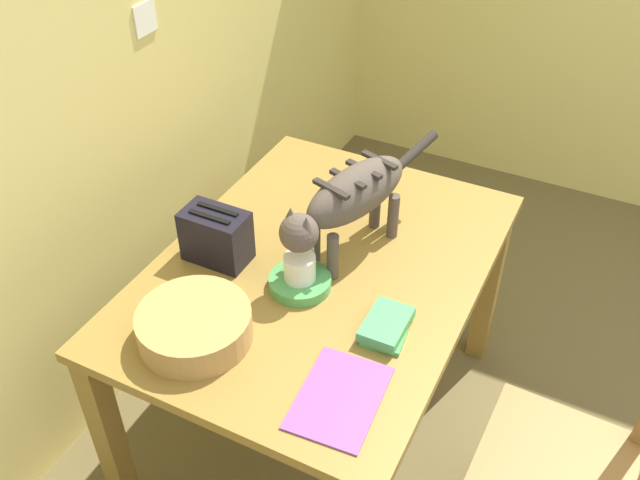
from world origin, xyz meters
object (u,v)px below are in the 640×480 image
saucer_bowl (300,282)px  book_stack (387,326)px  cat (350,199)px  toaster (216,236)px  dining_table (320,286)px  wicker_basket (194,325)px  magazine (339,398)px  coffee_mug (300,267)px  wooden_chair_near (572,467)px

saucer_bowl → book_stack: (-0.06, -0.30, 0.01)m
book_stack → saucer_bowl: bearing=79.1°
cat → saucer_bowl: bearing=90.0°
toaster → dining_table: bearing=-70.1°
wicker_basket → magazine: bearing=-91.6°
saucer_bowl → toaster: size_ratio=0.93×
coffee_mug → wooden_chair_near: bearing=-91.9°
magazine → wicker_basket: wicker_basket is taller
magazine → coffee_mug: bearing=36.8°
saucer_bowl → dining_table: bearing=-4.6°
dining_table → wicker_basket: bearing=158.5°
wicker_basket → toaster: 0.34m
saucer_bowl → coffee_mug: bearing=-0.0°
magazine → book_stack: (0.27, -0.02, 0.02)m
wicker_basket → toaster: bearing=22.8°
wooden_chair_near → toaster: bearing=90.5°
magazine → book_stack: size_ratio=1.62×
coffee_mug → magazine: 0.44m
wicker_basket → wooden_chair_near: size_ratio=0.34×
saucer_bowl → wicker_basket: bearing=153.0°
wicker_basket → wooden_chair_near: (0.29, -1.02, -0.36)m
magazine → wicker_basket: (0.01, 0.44, 0.04)m
magazine → wooden_chair_near: wooden_chair_near is taller
magazine → saucer_bowl: bearing=37.1°
dining_table → book_stack: bearing=-120.5°
cat → toaster: bearing=46.5°
wooden_chair_near → magazine: bearing=119.0°
saucer_bowl → book_stack: 0.31m
magazine → wicker_basket: 0.44m
wooden_chair_near → coffee_mug: bearing=90.1°
coffee_mug → magazine: size_ratio=0.47×
coffee_mug → magazine: coffee_mug is taller
book_stack → wooden_chair_near: bearing=-86.7°
dining_table → wicker_basket: 0.48m
wooden_chair_near → wicker_basket: bearing=107.5°
cat → coffee_mug: 0.25m
book_stack → toaster: (0.06, 0.59, 0.06)m
coffee_mug → toaster: (0.00, 0.29, 0.01)m
dining_table → wicker_basket: (-0.42, 0.17, 0.14)m
book_stack → wicker_basket: (-0.25, 0.46, 0.02)m
coffee_mug → toaster: size_ratio=0.67×
coffee_mug → wicker_basket: (-0.31, 0.16, -0.03)m
cat → wicker_basket: size_ratio=2.08×
coffee_mug → toaster: toaster is taller
cat → wooden_chair_near: (-0.23, -0.80, -0.52)m
dining_table → cat: 0.32m
saucer_bowl → toaster: 0.30m
magazine → toaster: toaster is taller
magazine → dining_table: bearing=28.0°
dining_table → toaster: (-0.11, 0.30, 0.17)m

